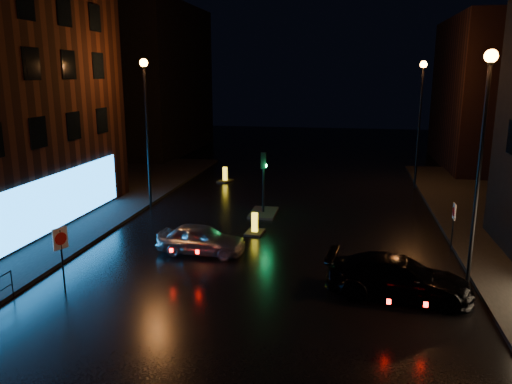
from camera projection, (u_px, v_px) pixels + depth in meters
ground at (222, 350)px, 14.05m from camera, size 120.00×120.00×0.00m
building_far_left at (151, 80)px, 48.74m from camera, size 8.00×16.00×14.00m
building_far_right at (496, 93)px, 40.62m from camera, size 8.00×14.00×12.00m
street_lamp_lfar at (146, 111)px, 27.53m from camera, size 0.44×0.44×8.37m
street_lamp_rnear at (483, 134)px, 17.12m from camera, size 0.44×0.44×8.37m
street_lamp_rfar at (421, 105)px, 32.43m from camera, size 0.44×0.44×8.37m
traffic_signal at (263, 205)px, 27.54m from camera, size 1.40×2.40×3.45m
silver_hatchback at (201, 239)px, 21.45m from camera, size 3.85×1.70×1.29m
dark_sedan at (398, 277)px, 17.22m from camera, size 5.15×2.56×1.44m
bollard_near at (255, 229)px, 24.22m from camera, size 0.89×1.25×1.04m
bollard_far at (225, 178)px, 35.84m from camera, size 1.07×1.37×1.06m
road_sign_left at (61, 244)px, 17.44m from camera, size 0.28×0.54×2.36m
road_sign_right at (454, 216)px, 21.59m from camera, size 0.07×0.51×2.12m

